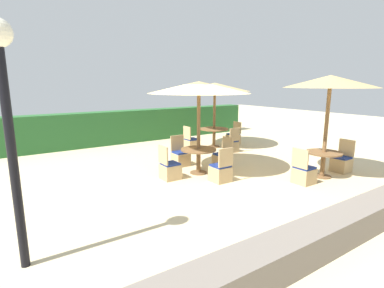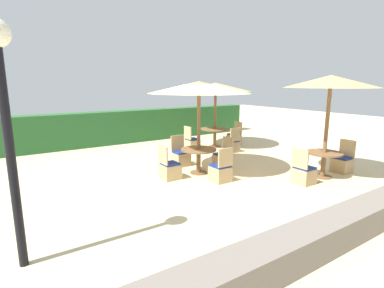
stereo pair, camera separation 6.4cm
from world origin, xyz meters
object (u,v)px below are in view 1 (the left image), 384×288
patio_chair_back_right_east (233,138)px  patio_chair_center_north (180,157)px  patio_chair_center_east (223,159)px  parasol_back_right (215,87)px  patio_chair_center_south (221,172)px  round_table_back_right (214,132)px  patio_chair_center_west (170,170)px  round_table_center (199,154)px  patio_chair_front_right_west (304,174)px  parasol_front_right (330,82)px  round_table_front_right (323,158)px  patio_chair_front_right_east (342,163)px  parasol_center (199,88)px  lamp_post (5,98)px  patio_chair_back_right_west (191,143)px  patio_chair_back_right_south (231,145)px

patio_chair_back_right_east → patio_chair_center_north: 3.95m
patio_chair_center_north → patio_chair_center_east: bearing=135.2°
parasol_back_right → patio_chair_center_south: size_ratio=2.94×
round_table_back_right → patio_chair_center_west: (-3.52, -2.57, -0.34)m
round_table_center → patio_chair_center_east: (0.93, 0.05, -0.29)m
patio_chair_front_right_west → patio_chair_center_east: 2.42m
parasol_front_right → round_table_center: size_ratio=2.73×
round_table_front_right → patio_chair_front_right_east: patio_chair_front_right_east is taller
round_table_back_right → round_table_center: (-2.57, -2.56, -0.06)m
patio_chair_front_right_west → patio_chair_center_north: same height
patio_chair_front_right_west → parasol_center: parasol_center is taller
round_table_back_right → patio_chair_center_south: 4.31m
round_table_front_right → patio_chair_center_south: bearing=153.8°
round_table_back_right → patio_chair_center_west: bearing=-143.9°
patio_chair_center_east → parasol_front_right: bearing=-143.0°
patio_chair_front_right_west → patio_chair_center_west: 3.47m
patio_chair_front_right_west → patio_chair_center_west: bearing=-129.9°
patio_chair_front_right_west → round_table_center: 2.83m
round_table_front_right → patio_chair_center_west: bearing=148.6°
parasol_center → patio_chair_center_south: (0.06, -0.93, -2.15)m
patio_chair_front_right_west → lamp_post: bearing=-89.9°
parasol_center → patio_chair_center_south: bearing=-86.5°
lamp_post → round_table_back_right: size_ratio=2.91×
round_table_back_right → patio_chair_back_right_east: patio_chair_back_right_east is taller
round_table_back_right → patio_chair_center_east: size_ratio=1.23×
patio_chair_back_right_east → patio_chair_front_right_east: (-0.07, -4.76, 0.00)m
patio_chair_back_right_west → parasol_center: parasol_center is taller
patio_chair_center_south → patio_chair_center_east: same height
lamp_post → patio_chair_back_right_south: size_ratio=3.57×
round_table_back_right → lamp_post: bearing=-146.1°
round_table_back_right → patio_chair_center_north: (-2.57, -1.59, -0.34)m
lamp_post → patio_chair_front_right_east: lamp_post is taller
patio_chair_center_west → parasol_center: bearing=90.5°
patio_chair_center_north → patio_chair_front_right_east: bearing=138.1°
patio_chair_front_right_east → parasol_center: size_ratio=0.33×
patio_chair_back_right_east → patio_chair_front_right_east: 4.76m
parasol_back_right → patio_chair_front_right_east: parasol_back_right is taller
parasol_back_right → patio_chair_back_right_west: size_ratio=2.94×
lamp_post → patio_chair_back_right_west: bearing=38.6°
patio_chair_back_right_south → patio_chair_center_north: same height
patio_chair_back_right_west → round_table_center: 3.01m
round_table_front_right → patio_chair_back_right_east: bearing=78.1°
patio_chair_center_north → patio_chair_back_right_south: bearing=-168.3°
round_table_back_right → round_table_front_right: size_ratio=1.21×
patio_chair_back_right_south → patio_chair_center_west: 3.80m
parasol_back_right → round_table_back_right: parasol_back_right is taller
patio_chair_front_right_west → patio_chair_center_south: bearing=-128.3°
round_table_front_right → parasol_center: bearing=140.1°
patio_chair_center_south → parasol_front_right: bearing=-26.2°
patio_chair_front_right_west → patio_chair_front_right_east: same height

